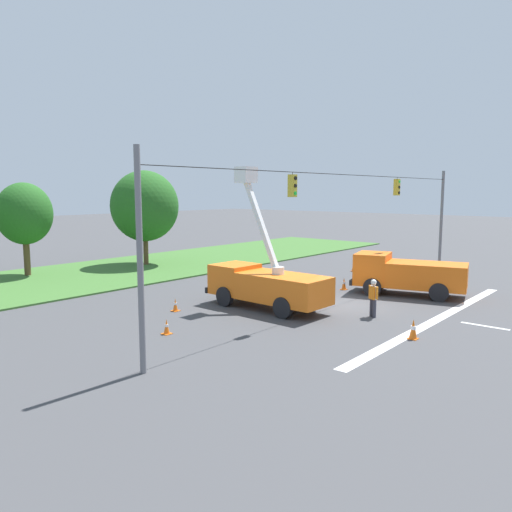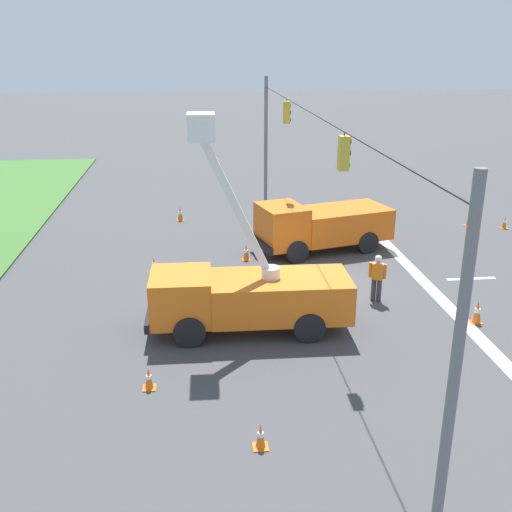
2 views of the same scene
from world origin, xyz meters
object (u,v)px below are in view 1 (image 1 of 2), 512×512
(tree_centre, at_px, (24,214))
(tree_east, at_px, (145,206))
(traffic_cone_foreground_left, at_px, (281,279))
(traffic_cone_mid_left, at_px, (413,329))
(utility_truck_support_near, at_px, (407,273))
(road_worker, at_px, (373,296))
(traffic_cone_lane_edge_b, at_px, (167,327))
(traffic_cone_far_left, at_px, (354,266))
(utility_truck_bucket_lift, at_px, (266,282))
(traffic_cone_near_bucket, at_px, (175,305))
(traffic_cone_mid_right, at_px, (344,284))

(tree_centre, bearing_deg, tree_east, -14.12)
(traffic_cone_foreground_left, xyz_separation_m, traffic_cone_mid_left, (-5.99, -11.08, 0.10))
(utility_truck_support_near, distance_m, road_worker, 5.84)
(road_worker, height_order, traffic_cone_foreground_left, road_worker)
(traffic_cone_lane_edge_b, relative_size, traffic_cone_far_left, 0.83)
(utility_truck_bucket_lift, bearing_deg, traffic_cone_foreground_left, 30.42)
(utility_truck_bucket_lift, height_order, traffic_cone_mid_left, utility_truck_bucket_lift)
(traffic_cone_near_bucket, height_order, traffic_cone_far_left, traffic_cone_far_left)
(traffic_cone_mid_left, xyz_separation_m, traffic_cone_mid_right, (7.00, 7.17, -0.05))
(utility_truck_support_near, relative_size, traffic_cone_mid_right, 9.15)
(utility_truck_bucket_lift, distance_m, traffic_cone_mid_left, 7.82)
(traffic_cone_mid_left, bearing_deg, road_worker, 52.74)
(tree_centre, height_order, traffic_cone_far_left, tree_centre)
(traffic_cone_mid_right, bearing_deg, tree_centre, 117.71)
(tree_east, height_order, traffic_cone_foreground_left, tree_east)
(road_worker, height_order, traffic_cone_mid_left, road_worker)
(tree_centre, bearing_deg, traffic_cone_far_left, -44.23)
(traffic_cone_foreground_left, height_order, traffic_cone_far_left, traffic_cone_far_left)
(traffic_cone_mid_left, height_order, traffic_cone_mid_right, traffic_cone_mid_left)
(traffic_cone_far_left, bearing_deg, tree_east, 120.07)
(traffic_cone_near_bucket, height_order, traffic_cone_lane_edge_b, traffic_cone_lane_edge_b)
(traffic_cone_lane_edge_b, bearing_deg, traffic_cone_near_bucket, 44.08)
(tree_centre, height_order, traffic_cone_near_bucket, tree_centre)
(tree_east, height_order, traffic_cone_near_bucket, tree_east)
(utility_truck_bucket_lift, relative_size, road_worker, 3.96)
(utility_truck_bucket_lift, height_order, traffic_cone_foreground_left, utility_truck_bucket_lift)
(traffic_cone_lane_edge_b, bearing_deg, tree_east, 54.79)
(tree_centre, relative_size, traffic_cone_mid_left, 7.88)
(utility_truck_support_near, distance_m, traffic_cone_lane_edge_b, 14.40)
(utility_truck_bucket_lift, bearing_deg, tree_centre, 100.06)
(utility_truck_bucket_lift, bearing_deg, road_worker, -69.62)
(utility_truck_support_near, height_order, traffic_cone_mid_left, utility_truck_support_near)
(tree_east, xyz_separation_m, traffic_cone_far_left, (8.00, -13.82, -4.27))
(utility_truck_bucket_lift, bearing_deg, tree_east, 72.44)
(tree_east, xyz_separation_m, traffic_cone_mid_left, (-5.45, -23.93, -4.24))
(traffic_cone_mid_right, relative_size, traffic_cone_lane_edge_b, 1.14)
(utility_truck_bucket_lift, relative_size, traffic_cone_near_bucket, 11.22)
(tree_centre, height_order, traffic_cone_mid_left, tree_centre)
(tree_east, height_order, traffic_cone_far_left, tree_east)
(traffic_cone_foreground_left, distance_m, traffic_cone_lane_edge_b, 12.19)
(road_worker, relative_size, traffic_cone_far_left, 2.34)
(road_worker, relative_size, traffic_cone_near_bucket, 2.84)
(traffic_cone_foreground_left, height_order, traffic_cone_lane_edge_b, same)
(traffic_cone_far_left, bearing_deg, traffic_cone_lane_edge_b, -173.71)
(utility_truck_bucket_lift, xyz_separation_m, road_worker, (1.83, -4.92, -0.34))
(traffic_cone_mid_left, relative_size, traffic_cone_far_left, 1.07)
(traffic_cone_far_left, bearing_deg, utility_truck_bucket_lift, -169.86)
(tree_east, bearing_deg, utility_truck_bucket_lift, -107.56)
(tree_east, relative_size, utility_truck_bucket_lift, 1.05)
(traffic_cone_mid_left, bearing_deg, traffic_cone_mid_right, 45.71)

